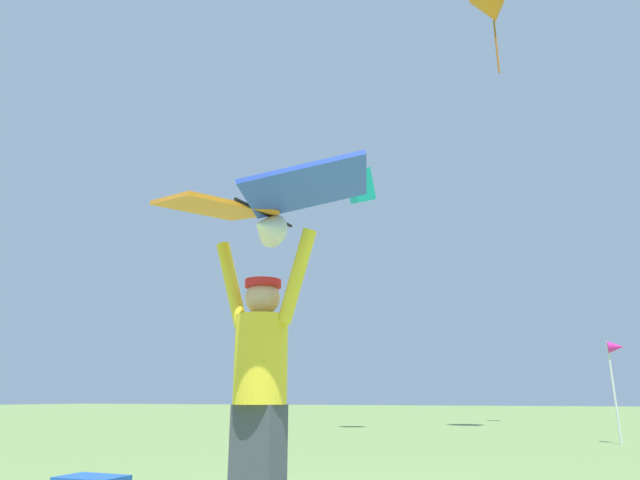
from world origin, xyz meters
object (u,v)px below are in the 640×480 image
(kite_flyer_person, at_px, (260,385))
(marker_flag, at_px, (615,354))
(distant_kite_orange_overhead_distant, at_px, (492,7))
(held_stunt_kite, at_px, (259,206))
(distant_kite_teal_mid_left, at_px, (360,186))

(kite_flyer_person, relative_size, marker_flag, 0.99)
(marker_flag, bearing_deg, distant_kite_orange_overhead_distant, 124.82)
(kite_flyer_person, bearing_deg, marker_flag, 71.40)
(kite_flyer_person, distance_m, marker_flag, 9.74)
(held_stunt_kite, xyz_separation_m, distant_kite_orange_overhead_distant, (1.46, 11.64, 10.00))
(held_stunt_kite, relative_size, marker_flag, 0.90)
(kite_flyer_person, xyz_separation_m, marker_flag, (3.10, 9.21, 0.75))
(distant_kite_orange_overhead_distant, bearing_deg, kite_flyer_person, -97.15)
(distant_kite_teal_mid_left, xyz_separation_m, marker_flag, (5.77, -1.93, -5.12))
(distant_kite_orange_overhead_distant, xyz_separation_m, distant_kite_teal_mid_left, (-4.12, -0.44, -5.31))
(distant_kite_orange_overhead_distant, relative_size, marker_flag, 1.46)
(kite_flyer_person, height_order, distant_kite_orange_overhead_distant, distant_kite_orange_overhead_distant)
(kite_flyer_person, relative_size, distant_kite_orange_overhead_distant, 0.68)
(kite_flyer_person, height_order, held_stunt_kite, held_stunt_kite)
(distant_kite_teal_mid_left, bearing_deg, distant_kite_orange_overhead_distant, 6.10)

